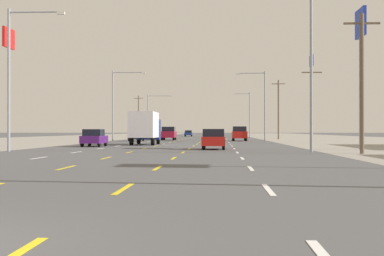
# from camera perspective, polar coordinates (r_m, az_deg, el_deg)

# --- Properties ---
(ground_plane) EXTENTS (572.00, 572.00, 0.00)m
(ground_plane) POSITION_cam_1_polar(r_m,az_deg,el_deg) (72.57, -0.44, -1.38)
(ground_plane) COLOR #4C4C4F
(lot_apron_left) EXTENTS (28.00, 440.00, 0.01)m
(lot_apron_left) POSITION_cam_1_polar(r_m,az_deg,el_deg) (77.97, -18.92, -1.29)
(lot_apron_left) COLOR gray
(lot_apron_left) RESTS_ON ground
(lot_apron_right) EXTENTS (28.00, 440.00, 0.01)m
(lot_apron_right) POSITION_cam_1_polar(r_m,az_deg,el_deg) (75.35, 18.71, -1.32)
(lot_apron_right) COLOR gray
(lot_apron_right) RESTS_ON ground
(lane_markings) EXTENTS (10.64, 227.60, 0.01)m
(lane_markings) POSITION_cam_1_polar(r_m,az_deg,el_deg) (111.02, 0.67, -0.99)
(lane_markings) COLOR white
(lane_markings) RESTS_ON ground
(hatchback_inner_right_nearest) EXTENTS (1.72, 3.90, 1.54)m
(hatchback_inner_right_nearest) POSITION_cam_1_polar(r_m,az_deg,el_deg) (41.98, 2.22, -1.13)
(hatchback_inner_right_nearest) COLOR red
(hatchback_inner_right_nearest) RESTS_ON ground
(hatchback_far_left_near) EXTENTS (1.72, 3.90, 1.54)m
(hatchback_far_left_near) POSITION_cam_1_polar(r_m,az_deg,el_deg) (50.14, -9.98, -0.99)
(hatchback_far_left_near) COLOR #4C196B
(hatchback_far_left_near) RESTS_ON ground
(box_truck_inner_left_mid) EXTENTS (2.40, 7.20, 3.23)m
(box_truck_inner_left_mid) POSITION_cam_1_polar(r_m,az_deg,el_deg) (55.85, -4.82, 0.16)
(box_truck_inner_left_mid) COLOR navy
(box_truck_inner_left_mid) RESTS_ON ground
(hatchback_far_left_midfar) EXTENTS (1.72, 3.90, 1.54)m
(hatchback_far_left_midfar) POSITION_cam_1_polar(r_m,az_deg,el_deg) (75.21, -5.73, -0.75)
(hatchback_far_left_midfar) COLOR black
(hatchback_far_left_midfar) RESTS_ON ground
(suv_far_right_far) EXTENTS (1.98, 4.90, 1.98)m
(suv_far_right_far) POSITION_cam_1_polar(r_m,az_deg,el_deg) (76.77, 4.86, -0.55)
(suv_far_right_far) COLOR red
(suv_far_right_far) RESTS_ON ground
(suv_inner_left_farther) EXTENTS (1.98, 4.90, 1.98)m
(suv_inner_left_farther) POSITION_cam_1_polar(r_m,az_deg,el_deg) (82.77, -2.39, -0.53)
(suv_inner_left_farther) COLOR maroon
(suv_inner_left_farther) RESTS_ON ground
(sedan_inner_right_farthest) EXTENTS (1.80, 4.50, 1.46)m
(sedan_inner_right_farthest) POSITION_cam_1_polar(r_m,az_deg,el_deg) (116.04, 2.58, -0.59)
(sedan_inner_right_farthest) COLOR navy
(sedan_inner_right_farthest) RESTS_ON ground
(sedan_inner_left_distant_a) EXTENTS (1.80, 4.50, 1.46)m
(sedan_inner_left_distant_a) POSITION_cam_1_polar(r_m,az_deg,el_deg) (134.85, -0.36, -0.54)
(sedan_inner_left_distant_a) COLOR navy
(sedan_inner_left_distant_a) RESTS_ON ground
(pole_sign_left_row_1) EXTENTS (0.24, 2.51, 10.73)m
(pole_sign_left_row_1) POSITION_cam_1_polar(r_m,az_deg,el_deg) (53.77, -18.23, 7.11)
(pole_sign_left_row_1) COLOR gray
(pole_sign_left_row_1) RESTS_ON ground
(pole_sign_right_row_1) EXTENTS (0.24, 2.47, 10.40)m
(pole_sign_right_row_1) POSITION_cam_1_polar(r_m,az_deg,el_deg) (43.43, 16.85, 8.57)
(pole_sign_right_row_1) COLOR gray
(pole_sign_right_row_1) RESTS_ON ground
(pole_sign_right_row_2) EXTENTS (0.24, 1.71, 10.76)m
(pole_sign_right_row_2) POSITION_cam_1_polar(r_m,az_deg,el_deg) (70.77, 12.10, 4.82)
(pole_sign_right_row_2) COLOR gray
(pole_sign_right_row_2) RESTS_ON ground
(streetlight_left_row_0) EXTENTS (3.93, 0.26, 9.69)m
(streetlight_left_row_0) POSITION_cam_1_polar(r_m,az_deg,el_deg) (39.76, -17.69, 5.77)
(streetlight_left_row_0) COLOR gray
(streetlight_left_row_0) RESTS_ON ground
(streetlight_right_row_0) EXTENTS (4.16, 0.26, 10.94)m
(streetlight_right_row_0) POSITION_cam_1_polar(r_m,az_deg,el_deg) (37.79, 11.52, 7.10)
(streetlight_right_row_0) COLOR gray
(streetlight_right_row_0) RESTS_ON ground
(streetlight_left_row_1) EXTENTS (4.52, 0.26, 9.46)m
(streetlight_left_row_1) POSITION_cam_1_polar(r_m,az_deg,el_deg) (75.38, -7.74, 2.87)
(streetlight_left_row_1) COLOR gray
(streetlight_left_row_1) RESTS_ON ground
(streetlight_right_row_1) EXTENTS (3.99, 0.26, 9.28)m
(streetlight_right_row_1) POSITION_cam_1_polar(r_m,az_deg,el_deg) (74.32, 7.16, 2.80)
(streetlight_right_row_1) COLOR gray
(streetlight_right_row_1) RESTS_ON ground
(streetlight_left_row_2) EXTENTS (5.07, 0.26, 8.62)m
(streetlight_left_row_2) POSITION_cam_1_polar(r_m,az_deg,el_deg) (111.85, -4.21, 1.66)
(streetlight_left_row_2) COLOR gray
(streetlight_left_row_2) RESTS_ON ground
(streetlight_right_row_2) EXTENTS (3.48, 0.26, 8.99)m
(streetlight_right_row_2) POSITION_cam_1_polar(r_m,az_deg,el_deg) (111.17, 5.73, 1.68)
(streetlight_right_row_2) COLOR gray
(streetlight_right_row_2) RESTS_ON ground
(utility_pole_right_row_0) EXTENTS (2.20, 0.26, 8.57)m
(utility_pole_right_row_0) POSITION_cam_1_polar(r_m,az_deg,el_deg) (35.68, 16.98, 4.66)
(utility_pole_right_row_0) COLOR brown
(utility_pole_right_row_0) RESTS_ON ground
(utility_pole_right_row_1) EXTENTS (2.20, 0.26, 8.40)m
(utility_pole_right_row_1) POSITION_cam_1_polar(r_m,az_deg,el_deg) (62.55, 12.14, 2.47)
(utility_pole_right_row_1) COLOR brown
(utility_pole_right_row_1) RESTS_ON ground
(utility_pole_right_row_2) EXTENTS (2.20, 0.26, 9.62)m
(utility_pole_right_row_2) POSITION_cam_1_polar(r_m,az_deg,el_deg) (91.77, 8.83, 1.98)
(utility_pole_right_row_2) COLOR brown
(utility_pole_right_row_2) RESTS_ON ground
(utility_pole_left_row_3) EXTENTS (2.20, 0.26, 9.50)m
(utility_pole_left_row_3) POSITION_cam_1_polar(r_m,az_deg,el_deg) (129.63, -5.49, 1.30)
(utility_pole_left_row_3) COLOR brown
(utility_pole_left_row_3) RESTS_ON ground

